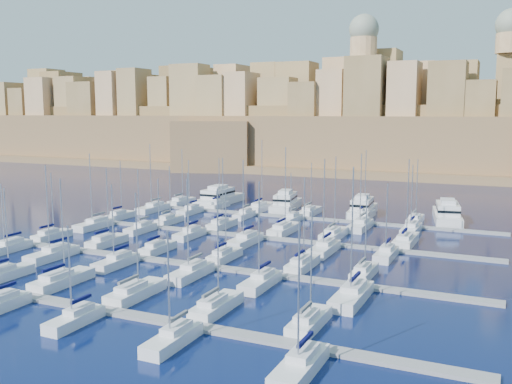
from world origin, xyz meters
The scene contains 54 objects.
ground centered at (0.00, 0.00, 0.00)m, with size 600.00×600.00×0.00m, color #030A32.
pontoon_near centered at (0.00, -34.00, 0.20)m, with size 84.00×2.00×0.40m, color slate.
pontoon_mid_near centered at (0.00, -12.00, 0.20)m, with size 84.00×2.00×0.40m, color slate.
pontoon_mid_far centered at (0.00, 10.00, 0.20)m, with size 84.00×2.00×0.40m, color slate.
pontoon_far centered at (0.00, 32.00, 0.20)m, with size 84.00×2.00×0.40m, color slate.
sailboat_1 centered at (-22.86, -28.95, 0.73)m, with size 2.49×8.30×13.25m.
sailboat_2 centered at (-13.36, -28.14, 0.76)m, with size 2.99×9.97×14.93m.
sailboat_3 centered at (-1.01, -28.24, 0.75)m, with size 2.93×9.76×13.76m.
sailboat_4 centered at (10.83, -28.52, 0.75)m, with size 2.76×9.20×15.01m.
sailboat_5 centered at (22.50, -28.77, 0.73)m, with size 2.60×8.68×13.39m.
sailboat_9 centered at (-1.40, -38.76, 0.71)m, with size 2.32×7.73×11.69m.
sailboat_10 centered at (11.55, -39.02, 0.72)m, with size 2.48×8.25×12.35m.
sailboat_11 centered at (25.43, -39.51, 0.75)m, with size 2.78×9.25×14.43m.
sailboat_12 centered at (-35.69, -6.97, 0.73)m, with size 2.48×8.28×12.72m.
sailboat_13 centered at (-23.17, -6.64, 0.74)m, with size 2.69×8.95×13.94m.
sailboat_14 centered at (-12.05, -7.08, 0.73)m, with size 2.42×8.06×12.76m.
sailboat_15 centered at (0.60, -6.98, 0.72)m, with size 2.48×8.26×11.70m.
sailboat_16 centered at (13.69, -6.63, 0.74)m, with size 2.69×8.97×14.14m.
sailboat_17 centered at (23.21, -7.01, 0.72)m, with size 2.46×8.19×12.22m.
sailboat_18 centered at (-35.46, -17.38, 0.73)m, with size 2.69×8.98×12.00m.
sailboat_19 centered at (-25.04, -17.73, 0.76)m, with size 2.91×9.71×15.48m.
sailboat_20 centered at (-12.68, -17.26, 0.73)m, with size 2.62×8.74×13.06m.
sailboat_21 centered at (0.72, -17.57, 0.75)m, with size 2.81×9.38×14.57m.
sailboat_22 centered at (11.64, -17.44, 0.75)m, with size 2.73×9.10×14.74m.
sailboat_23 centered at (24.45, -18.18, 0.78)m, with size 3.18×10.62×17.26m.
sailboat_24 centered at (-36.95, 14.91, 0.73)m, with size 2.41×8.03×13.21m.
sailboat_25 centered at (-24.18, 14.90, 0.72)m, with size 2.40×8.00×12.49m.
sailboat_26 centered at (-11.79, 15.41, 0.75)m, with size 2.72×9.06×14.63m.
sailboat_27 centered at (1.60, 16.08, 0.78)m, with size 3.12×10.41×17.13m.
sailboat_28 centered at (11.74, 15.80, 0.76)m, with size 2.95×9.85×15.61m.
sailboat_29 centered at (25.02, 16.04, 0.77)m, with size 3.10×10.32×15.54m.
sailboat_30 centered at (-35.26, 4.29, 0.76)m, with size 2.90×9.65×15.62m.
sailboat_31 centered at (-24.28, 5.04, 0.73)m, with size 2.44×8.12×12.80m.
sailboat_32 centered at (-12.98, 4.88, 0.73)m, with size 2.53×8.45×12.68m.
sailboat_33 centered at (-1.12, 4.12, 0.76)m, with size 3.00×10.00×15.54m.
sailboat_34 centered at (13.69, 4.18, 0.77)m, with size 2.97×9.89×16.15m.
sailboat_35 centered at (23.90, 4.85, 0.73)m, with size 2.56×8.52×12.60m.
sailboat_36 centered at (-35.28, 37.61, 0.75)m, with size 2.83×9.45×14.51m.
sailboat_37 centered at (-24.15, 36.87, 0.72)m, with size 2.39×7.95×12.56m.
sailboat_38 centered at (-13.20, 38.05, 0.78)m, with size 3.10×10.34×17.22m.
sailboat_39 centered at (-0.46, 37.49, 0.73)m, with size 2.76×9.21×12.24m.
sailboat_40 centered at (12.01, 37.92, 0.76)m, with size 3.02×10.08×15.53m.
sailboat_41 centered at (23.29, 37.23, 0.74)m, with size 2.60×8.67×13.92m.
sailboat_42 centered at (-36.01, 26.03, 0.77)m, with size 3.06×10.19×16.41m.
sailboat_43 centered at (-26.15, 26.92, 0.73)m, with size 2.51×8.38×12.87m.
sailboat_44 centered at (-12.42, 27.29, 0.71)m, with size 2.29×7.62×11.68m.
sailboat_45 centered at (-1.04, 27.08, 0.71)m, with size 2.41×8.05×11.02m.
sailboat_46 centered at (14.30, 26.02, 0.77)m, with size 3.06×10.20×15.65m.
sailboat_47 centered at (24.24, 26.38, 0.74)m, with size 2.84×9.47×13.76m.
motor_yacht_a centered at (-26.79, 42.10, 1.73)m, with size 5.71×18.00×5.25m.
motor_yacht_b centered at (-7.95, 41.12, 1.73)m, with size 7.22×16.41×5.25m.
motor_yacht_c centered at (10.88, 41.01, 1.73)m, with size 5.99×15.97×5.25m.
motor_yacht_d centered at (29.26, 41.95, 1.73)m, with size 8.26×18.22×5.25m.
fortified_city centered at (-0.19, 155.26, 14.74)m, with size 460.00×108.95×59.52m.
Camera 1 is at (42.11, -85.53, 23.47)m, focal length 40.00 mm.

